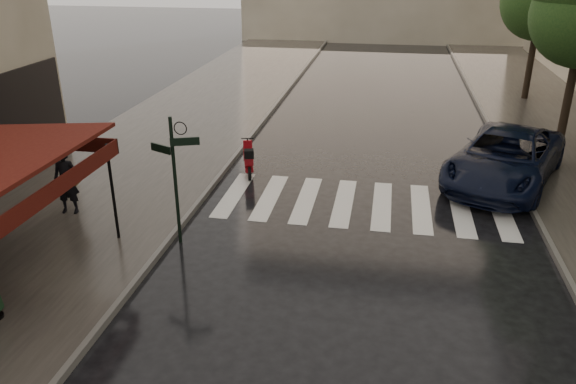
% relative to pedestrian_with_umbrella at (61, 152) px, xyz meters
% --- Properties ---
extents(ground, '(120.00, 120.00, 0.00)m').
position_rel_pedestrian_with_umbrella_xyz_m(ground, '(4.52, -3.86, -1.78)').
color(ground, black).
rests_on(ground, ground).
extents(sidewalk_near, '(6.00, 60.00, 0.12)m').
position_rel_pedestrian_with_umbrella_xyz_m(sidewalk_near, '(0.02, 8.14, -1.72)').
color(sidewalk_near, '#38332D').
rests_on(sidewalk_near, ground).
extents(curb_near, '(0.12, 60.00, 0.16)m').
position_rel_pedestrian_with_umbrella_xyz_m(curb_near, '(3.07, 8.14, -1.71)').
color(curb_near, '#595651').
rests_on(curb_near, ground).
extents(curb_far, '(0.12, 60.00, 0.16)m').
position_rel_pedestrian_with_umbrella_xyz_m(curb_far, '(11.97, 8.14, -1.71)').
color(curb_far, '#595651').
rests_on(curb_far, ground).
extents(crosswalk, '(7.85, 3.20, 0.01)m').
position_rel_pedestrian_with_umbrella_xyz_m(crosswalk, '(7.49, 2.14, -1.78)').
color(crosswalk, silver).
rests_on(crosswalk, ground).
extents(signpost, '(1.17, 0.29, 3.10)m').
position_rel_pedestrian_with_umbrella_xyz_m(signpost, '(3.33, -0.86, 0.05)').
color(signpost, black).
rests_on(signpost, ground).
extents(pedestrian_with_umbrella, '(1.16, 1.18, 2.50)m').
position_rel_pedestrian_with_umbrella_xyz_m(pedestrian_with_umbrella, '(0.00, 0.00, 0.00)').
color(pedestrian_with_umbrella, black).
rests_on(pedestrian_with_umbrella, sidewalk_near).
extents(scooter, '(0.66, 1.49, 1.01)m').
position_rel_pedestrian_with_umbrella_xyz_m(scooter, '(3.86, 3.75, -1.31)').
color(scooter, black).
rests_on(scooter, ground).
extents(parked_car, '(4.57, 6.24, 1.58)m').
position_rel_pedestrian_with_umbrella_xyz_m(parked_car, '(11.52, 4.46, -0.99)').
color(parked_car, black).
rests_on(parked_car, ground).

